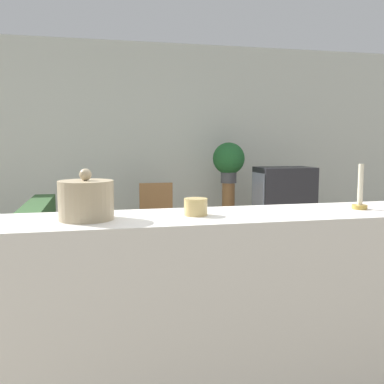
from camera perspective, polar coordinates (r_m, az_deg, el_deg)
ground_plane at (r=2.81m, az=-1.66°, el=-22.70°), size 14.00×14.00×0.00m
wall_back at (r=5.85m, az=-8.16°, el=6.28°), size 9.00×0.06×2.70m
couch at (r=3.94m, az=-15.77°, el=-9.54°), size 0.87×1.66×0.84m
tv_stand at (r=5.28m, az=12.06°, el=-5.68°), size 0.87×0.46×0.53m
television at (r=5.19m, az=12.14°, el=0.20°), size 0.67×0.44×0.56m
wooden_chair at (r=5.03m, az=-4.61°, el=-3.60°), size 0.44×0.44×0.90m
plant_stand at (r=5.51m, az=4.85°, el=-3.26°), size 0.16×0.16×0.87m
potted_plant at (r=5.44m, az=4.92°, el=4.29°), size 0.40×0.40×0.51m
foreground_counter at (r=2.00m, az=2.05°, el=-18.29°), size 2.85×0.44×1.07m
decorative_bowl at (r=1.77m, az=-13.94°, el=-1.01°), size 0.22×0.22×0.21m
candle_jar at (r=1.82m, az=0.50°, el=-1.99°), size 0.10×0.10×0.07m
candlestick at (r=2.14m, az=21.50°, el=-0.38°), size 0.07×0.07×0.21m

